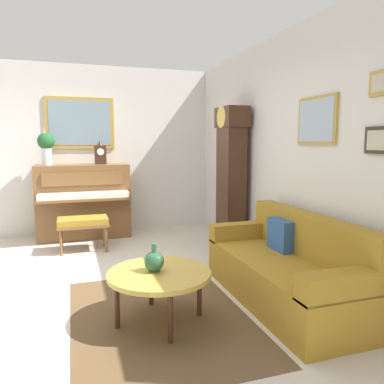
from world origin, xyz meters
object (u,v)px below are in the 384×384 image
Objects in this scene: piano_bench at (83,223)px; grandfather_clock at (231,183)px; mantel_clock at (100,153)px; coffee_table at (159,275)px; piano at (84,200)px; couch at (288,270)px; flower_vase at (46,145)px; green_jug at (154,261)px.

piano_bench is 2.17m from grandfather_clock.
mantel_clock is (-1.36, -1.70, 0.39)m from grandfather_clock.
coffee_table is at bearing -38.50° from grandfather_clock.
piano is at bearing -124.50° from grandfather_clock.
couch is 3.68m from mantel_clock.
piano reaches higher than coffee_table.
flower_vase is (0.00, -0.52, 0.90)m from piano.
coffee_table is (0.03, -1.28, 0.10)m from couch.
piano_bench is at bearing -142.26° from couch.
couch is at bearing 29.18° from piano.
mantel_clock is at bearing 89.63° from piano.
green_jug is (1.84, -1.52, -0.43)m from grandfather_clock.
coffee_table is 3.67× the size of green_jug.
grandfather_clock is 2.42m from green_jug.
flower_vase reaches higher than piano_bench.
grandfather_clock is 2.90m from flower_vase.
piano is 3.23m from green_jug.
piano is 1.64× the size of coffee_table.
coffee_table is 2.32× the size of mantel_clock.
grandfather_clock is 1.07× the size of couch.
coffee_table is at bearing 17.67° from flower_vase.
green_jug is (-0.03, -0.04, 0.12)m from coffee_table.
grandfather_clock is 1.95m from couch.
green_jug is at bearing 3.21° from mantel_clock.
green_jug is (3.20, 0.18, -0.82)m from mantel_clock.
piano_bench is 0.37× the size of couch.
green_jug is (3.20, 0.99, -0.96)m from flower_vase.
green_jug reaches higher than piano_bench.
grandfather_clock reaches higher than green_jug.
couch is 2.16× the size of coffee_table.
flower_vase is 2.42× the size of green_jug.
coffee_table is (1.86, -1.48, -0.55)m from grandfather_clock.
couch is at bearing 37.74° from piano_bench.
piano is at bearing -171.11° from coffee_table.
grandfather_clock reaches higher than piano_bench.
flower_vase reaches higher than couch.
grandfather_clock is 3.50× the size of flower_vase.
piano_bench is (0.83, -0.04, -0.19)m from piano.
flower_vase is (-1.36, -2.51, 0.53)m from grandfather_clock.
grandfather_clock is at bearing 140.40° from green_jug.
grandfather_clock reaches higher than piano.
couch is 7.92× the size of green_jug.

